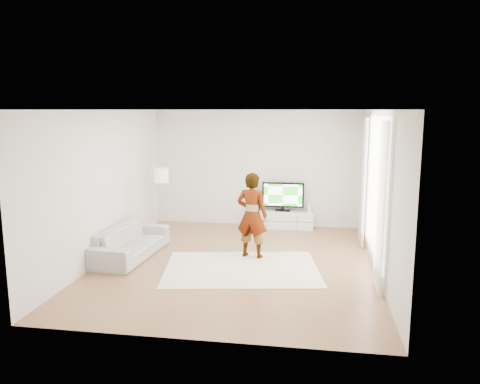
% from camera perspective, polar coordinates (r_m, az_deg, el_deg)
% --- Properties ---
extents(floor, '(6.00, 6.00, 0.00)m').
position_cam_1_polar(floor, '(8.78, -0.47, -8.62)').
color(floor, '#AA714C').
rests_on(floor, ground).
extents(ceiling, '(6.00, 6.00, 0.00)m').
position_cam_1_polar(ceiling, '(8.32, -0.50, 9.98)').
color(ceiling, white).
rests_on(ceiling, wall_back).
extents(wall_left, '(0.02, 6.00, 2.80)m').
position_cam_1_polar(wall_left, '(9.18, -16.08, 0.81)').
color(wall_left, silver).
rests_on(wall_left, floor).
extents(wall_right, '(0.02, 6.00, 2.80)m').
position_cam_1_polar(wall_right, '(8.40, 16.58, -0.03)').
color(wall_right, silver).
rests_on(wall_right, floor).
extents(wall_back, '(5.00, 0.02, 2.80)m').
position_cam_1_polar(wall_back, '(11.38, 1.99, 2.90)').
color(wall_back, silver).
rests_on(wall_back, floor).
extents(wall_front, '(5.00, 0.02, 2.80)m').
position_cam_1_polar(wall_front, '(5.56, -5.56, -4.63)').
color(wall_front, silver).
rests_on(wall_front, floor).
extents(window, '(0.01, 2.60, 2.50)m').
position_cam_1_polar(window, '(8.69, 16.21, 0.64)').
color(window, white).
rests_on(window, wall_right).
extents(curtain_near, '(0.04, 0.70, 2.60)m').
position_cam_1_polar(curtain_near, '(7.42, 16.80, -1.71)').
color(curtain_near, white).
rests_on(curtain_near, floor).
extents(curtain_far, '(0.04, 0.70, 2.60)m').
position_cam_1_polar(curtain_far, '(9.97, 14.81, 1.28)').
color(curtain_far, white).
rests_on(curtain_far, floor).
extents(media_console, '(1.46, 0.41, 0.41)m').
position_cam_1_polar(media_console, '(11.30, 5.21, -3.35)').
color(media_console, white).
rests_on(media_console, floor).
extents(television, '(1.00, 0.20, 0.69)m').
position_cam_1_polar(television, '(11.20, 5.26, -0.43)').
color(television, black).
rests_on(television, media_console).
extents(game_console, '(0.06, 0.18, 0.24)m').
position_cam_1_polar(game_console, '(11.20, 8.49, -1.84)').
color(game_console, white).
rests_on(game_console, media_console).
extents(potted_plant, '(0.24, 0.24, 0.38)m').
position_cam_1_polar(potted_plant, '(11.27, 2.10, -1.28)').
color(potted_plant, '#3F7238').
rests_on(potted_plant, media_console).
extents(rug, '(2.99, 2.36, 0.01)m').
position_cam_1_polar(rug, '(8.45, 0.19, -9.31)').
color(rug, white).
rests_on(rug, floor).
extents(player, '(0.66, 0.50, 1.64)m').
position_cam_1_polar(player, '(8.88, 1.47, -2.83)').
color(player, '#334772').
rests_on(player, rug).
extents(sofa, '(0.93, 2.08, 0.59)m').
position_cam_1_polar(sofa, '(9.28, -13.14, -5.93)').
color(sofa, '#B3B2AE').
rests_on(sofa, floor).
extents(floor_lamp, '(0.33, 0.33, 1.48)m').
position_cam_1_polar(floor_lamp, '(10.89, -9.56, 1.67)').
color(floor_lamp, silver).
rests_on(floor_lamp, floor).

